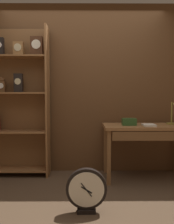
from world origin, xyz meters
TOP-DOWN VIEW (x-y plane):
  - ground_plane at (0.00, 0.00)m, footprint 10.00×10.00m
  - back_wood_panel at (0.00, 1.29)m, footprint 4.80×0.05m
  - bookshelf at (-1.10, 1.11)m, footprint 1.13×0.31m
  - workbench at (0.91, 0.90)m, footprint 1.20×0.62m
  - toolbox_small at (0.67, 0.89)m, footprint 0.20×0.12m
  - open_repair_manual at (0.93, 0.81)m, footprint 0.16×0.22m
  - round_clock_large at (0.06, -0.08)m, footprint 0.42×0.11m

SIDE VIEW (x-z plane):
  - ground_plane at x=0.00m, z-range 0.00..0.00m
  - round_clock_large at x=0.06m, z-range 0.00..0.46m
  - workbench at x=0.91m, z-range 0.29..1.06m
  - open_repair_manual at x=0.93m, z-range 0.77..0.80m
  - toolbox_small at x=0.67m, z-range 0.77..0.87m
  - bookshelf at x=-1.10m, z-range 0.04..2.25m
  - back_wood_panel at x=0.00m, z-range 0.00..2.60m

